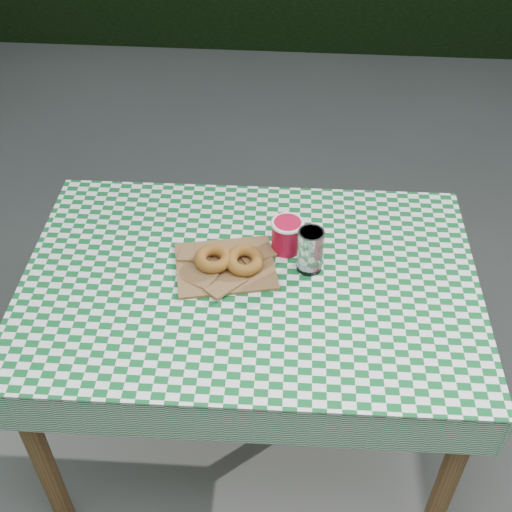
% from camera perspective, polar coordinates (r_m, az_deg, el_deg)
% --- Properties ---
extents(ground, '(60.00, 60.00, 0.00)m').
position_cam_1_polar(ground, '(2.57, -1.08, -11.16)').
color(ground, '#51514C').
rests_on(ground, ground).
extents(table, '(1.29, 0.87, 0.75)m').
position_cam_1_polar(table, '(2.16, -0.48, -9.18)').
color(table, brown).
rests_on(table, ground).
extents(tablecloth, '(1.31, 0.89, 0.01)m').
position_cam_1_polar(tablecloth, '(1.87, -0.55, -2.03)').
color(tablecloth, '#0E5926').
rests_on(tablecloth, table).
extents(paper_bag, '(0.32, 0.28, 0.02)m').
position_cam_1_polar(paper_bag, '(1.90, -2.66, -0.82)').
color(paper_bag, olive).
rests_on(paper_bag, tablecloth).
extents(bagel_front, '(0.11, 0.11, 0.03)m').
position_cam_1_polar(bagel_front, '(1.89, -3.71, -0.22)').
color(bagel_front, '#995F1F').
rests_on(bagel_front, paper_bag).
extents(bagel_back, '(0.11, 0.11, 0.03)m').
position_cam_1_polar(bagel_back, '(1.88, -1.02, -0.38)').
color(bagel_back, '#9F5821').
rests_on(bagel_back, paper_bag).
extents(coffee_mug, '(0.22, 0.22, 0.10)m').
position_cam_1_polar(coffee_mug, '(1.93, 2.70, 1.79)').
color(coffee_mug, '#AE0B29').
rests_on(coffee_mug, tablecloth).
extents(drinking_glass, '(0.08, 0.08, 0.13)m').
position_cam_1_polar(drinking_glass, '(1.87, 4.70, 0.50)').
color(drinking_glass, silver).
rests_on(drinking_glass, tablecloth).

